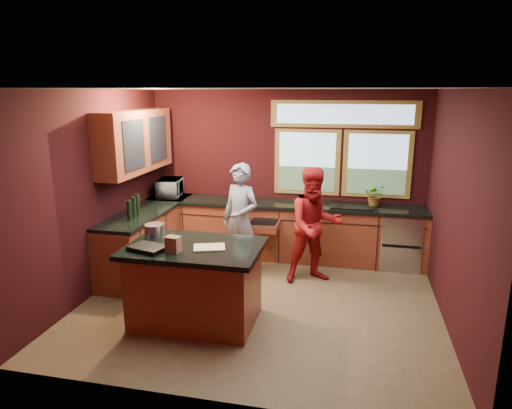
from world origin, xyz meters
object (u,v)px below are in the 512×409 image
(stock_pot, at_px, (155,231))
(person_grey, at_px, (240,219))
(person_red, at_px, (315,225))
(island, at_px, (195,283))
(cutting_board, at_px, (209,248))

(stock_pot, bearing_deg, person_grey, 63.79)
(stock_pot, bearing_deg, person_red, 36.90)
(island, height_order, person_red, person_red)
(cutting_board, xyz_separation_m, stock_pot, (-0.75, 0.20, 0.08))
(person_red, relative_size, stock_pot, 6.91)
(cutting_board, relative_size, stock_pot, 1.46)
(person_red, xyz_separation_m, cutting_board, (-1.05, -1.55, 0.13))
(island, bearing_deg, person_grey, 84.59)
(cutting_board, bearing_deg, person_grey, 91.82)
(island, bearing_deg, cutting_board, -14.04)
(person_red, xyz_separation_m, stock_pot, (-1.80, -1.35, 0.21))
(person_grey, bearing_deg, island, -71.47)
(island, distance_m, person_red, 1.98)
(person_grey, height_order, cutting_board, person_grey)
(person_red, height_order, cutting_board, person_red)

